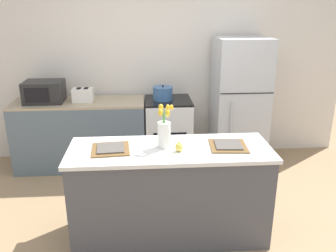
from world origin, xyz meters
TOP-DOWN VIEW (x-y plane):
  - ground_plane at (0.00, 0.00)m, footprint 10.00×10.00m
  - back_wall at (0.00, 2.00)m, footprint 5.20×0.08m
  - kitchen_island at (0.00, 0.00)m, footprint 1.80×0.66m
  - back_counter at (-1.06, 1.60)m, footprint 1.68×0.60m
  - stove_range at (0.10, 1.60)m, footprint 0.60×0.61m
  - refrigerator at (1.05, 1.60)m, footprint 0.68×0.67m
  - flower_vase at (-0.05, 0.03)m, footprint 0.14×0.14m
  - pear_figurine at (0.07, -0.08)m, footprint 0.07×0.07m
  - plate_setting_left at (-0.52, -0.00)m, footprint 0.35×0.35m
  - plate_setting_right at (0.52, -0.00)m, footprint 0.35×0.35m
  - toaster at (-0.99, 1.59)m, footprint 0.28×0.18m
  - cooking_pot at (0.03, 1.60)m, footprint 0.26×0.26m
  - microwave at (-1.48, 1.60)m, footprint 0.48×0.37m

SIDE VIEW (x-z plane):
  - ground_plane at x=0.00m, z-range 0.00..0.00m
  - kitchen_island at x=0.00m, z-range 0.00..0.89m
  - stove_range at x=0.10m, z-range 0.00..0.90m
  - back_counter at x=-1.06m, z-range 0.00..0.90m
  - refrigerator at x=1.05m, z-range 0.00..1.69m
  - plate_setting_left at x=-0.52m, z-range 0.89..0.91m
  - plate_setting_right at x=0.52m, z-range 0.89..0.91m
  - pear_figurine at x=0.07m, z-range 0.88..0.99m
  - toaster at x=-0.99m, z-range 0.90..1.07m
  - cooking_pot at x=0.03m, z-range 0.89..1.08m
  - microwave at x=-1.48m, z-range 0.90..1.17m
  - flower_vase at x=-0.05m, z-range 0.84..1.24m
  - back_wall at x=0.00m, z-range 0.00..2.70m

